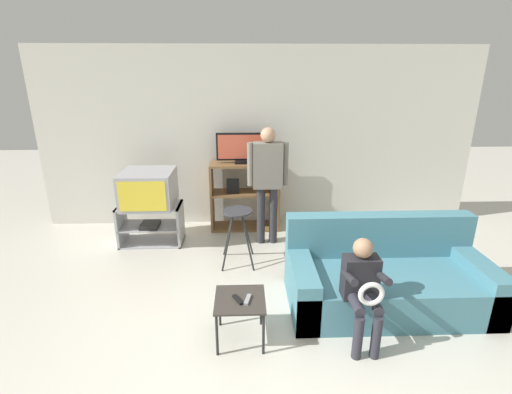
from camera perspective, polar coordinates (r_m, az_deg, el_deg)
ground_plane at (r=3.15m, az=3.15°, el=-26.86°), size 18.00×18.00×0.00m
wall_back at (r=5.52m, az=0.41°, el=8.93°), size 6.40×0.06×2.60m
tv_stand at (r=5.25m, az=-15.83°, el=-4.05°), size 0.83×0.44×0.55m
television_main at (r=5.07m, az=-16.21°, el=1.25°), size 0.66×0.66×0.46m
media_shelf at (r=5.46m, az=-1.72°, el=0.25°), size 1.00×0.38×1.00m
television_flat at (r=5.29m, az=-1.75°, el=7.42°), size 0.80×0.20×0.43m
folding_stool at (r=4.43m, az=-2.86°, el=-3.65°), size 0.40×0.43×0.69m
snack_table at (r=3.30m, az=-2.47°, el=-16.12°), size 0.43×0.43×0.41m
remote_control_black at (r=3.25m, az=-2.81°, el=-15.48°), size 0.10×0.14×0.02m
remote_control_white at (r=3.24m, az=-1.30°, el=-15.49°), size 0.07×0.15×0.02m
couch at (r=4.04m, az=19.31°, el=-11.69°), size 1.95×0.94×0.84m
person_standing_adult at (r=4.84m, az=1.80°, el=3.35°), size 0.53×0.20×1.58m
person_seated_child at (r=3.32m, az=16.09°, el=-12.87°), size 0.33×0.43×0.94m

